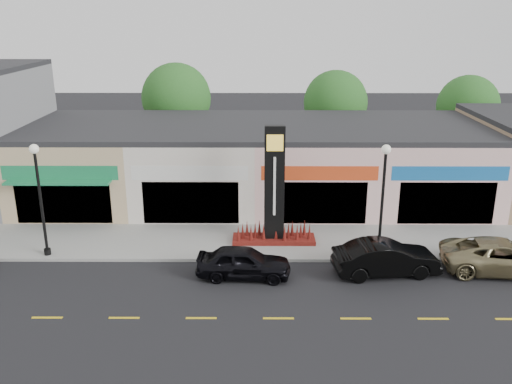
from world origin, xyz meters
TOP-DOWN VIEW (x-y plane):
  - ground at (0.00, 0.00)m, footprint 120.00×120.00m
  - sidewalk at (0.00, 4.35)m, footprint 52.00×4.30m
  - curb at (0.00, 2.10)m, footprint 52.00×0.20m
  - shop_beige at (-8.50, 11.46)m, footprint 7.00×10.85m
  - shop_cream at (-1.50, 11.47)m, footprint 7.00×10.01m
  - shop_pink_w at (5.50, 11.47)m, footprint 7.00×10.01m
  - shop_pink_e at (12.50, 11.47)m, footprint 7.00×10.01m
  - tree_rear_west at (-4.00, 19.50)m, footprint 5.20×5.20m
  - tree_rear_mid at (8.00, 19.50)m, footprint 4.80×4.80m
  - tree_rear_east at (18.00, 19.50)m, footprint 4.60×4.60m
  - lamp_west_near at (-8.00, 2.50)m, footprint 0.44×0.44m
  - lamp_east_near at (8.00, 2.50)m, footprint 0.44×0.44m
  - pylon_sign at (3.00, 4.20)m, footprint 4.20×1.30m
  - car_black_sedan at (1.56, 0.50)m, footprint 1.91×4.27m
  - car_black_conv at (7.96, 0.82)m, footprint 2.21×4.89m
  - car_gold_suv at (13.34, 1.11)m, footprint 3.02×5.64m

SIDE VIEW (x-z plane):
  - ground at x=0.00m, z-range 0.00..0.00m
  - sidewalk at x=0.00m, z-range 0.00..0.15m
  - curb at x=0.00m, z-range 0.00..0.15m
  - car_black_sedan at x=1.56m, z-range 0.00..1.43m
  - car_gold_suv at x=13.34m, z-range 0.00..1.51m
  - car_black_conv at x=7.96m, z-range 0.00..1.56m
  - pylon_sign at x=3.00m, z-range -0.73..5.27m
  - shop_cream at x=-1.50m, z-range 0.00..4.80m
  - shop_pink_w at x=5.50m, z-range 0.00..4.80m
  - shop_pink_e at x=12.50m, z-range 0.00..4.80m
  - shop_beige at x=-8.50m, z-range 0.00..4.80m
  - lamp_west_near at x=-8.00m, z-range 0.74..6.21m
  - lamp_east_near at x=8.00m, z-range 0.74..6.21m
  - tree_rear_east at x=18.00m, z-range 1.16..8.10m
  - tree_rear_mid at x=8.00m, z-range 1.24..8.53m
  - tree_rear_west at x=-4.00m, z-range 1.30..9.13m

